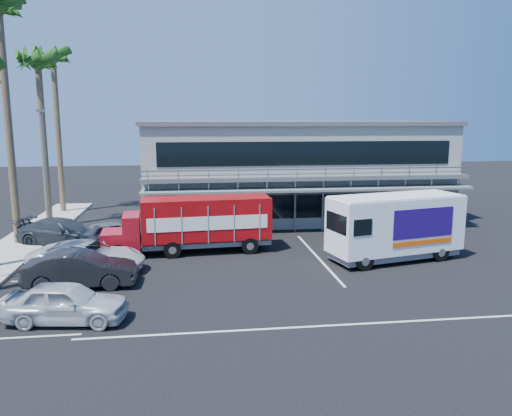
{
  "coord_description": "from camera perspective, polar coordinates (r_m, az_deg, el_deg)",
  "views": [
    {
      "loc": [
        -4.76,
        -22.77,
        7.51
      ],
      "look_at": [
        -1.03,
        5.92,
        2.3
      ],
      "focal_mm": 35.0,
      "sensor_mm": 36.0,
      "label": 1
    }
  ],
  "objects": [
    {
      "name": "white_van",
      "position": [
        27.57,
        15.61,
        -2.0
      ],
      "size": [
        7.55,
        4.05,
        3.51
      ],
      "rotation": [
        0.0,
        0.0,
        0.23
      ],
      "color": "white",
      "rests_on": "ground"
    },
    {
      "name": "parked_car_e",
      "position": [
        31.09,
        -16.0,
        -2.76
      ],
      "size": [
        4.71,
        3.41,
        1.49
      ],
      "primitive_type": "imported",
      "rotation": [
        0.0,
        0.0,
        2.0
      ],
      "color": "slate",
      "rests_on": "ground"
    },
    {
      "name": "palm_e",
      "position": [
        37.26,
        -23.6,
        14.1
      ],
      "size": [
        2.8,
        2.8,
        12.25
      ],
      "color": "brown",
      "rests_on": "ground"
    },
    {
      "name": "parked_car_c",
      "position": [
        26.12,
        -18.66,
        -5.28
      ],
      "size": [
        6.0,
        3.71,
        1.55
      ],
      "primitive_type": "imported",
      "rotation": [
        0.0,
        0.0,
        1.35
      ],
      "color": "silver",
      "rests_on": "ground"
    },
    {
      "name": "red_truck",
      "position": [
        28.33,
        -7.01,
        -1.67
      ],
      "size": [
        9.44,
        2.9,
        3.13
      ],
      "rotation": [
        0.0,
        0.0,
        0.07
      ],
      "color": "#9F0C17",
      "rests_on": "ground"
    },
    {
      "name": "parked_car_d",
      "position": [
        32.05,
        -21.21,
        -2.59
      ],
      "size": [
        5.92,
        4.02,
        1.59
      ],
      "primitive_type": "imported",
      "rotation": [
        0.0,
        0.0,
        1.21
      ],
      "color": "#2B3239",
      "rests_on": "ground"
    },
    {
      "name": "curb_strip",
      "position": [
        31.43,
        -26.25,
        -4.54
      ],
      "size": [
        3.0,
        32.0,
        0.16
      ],
      "primitive_type": "cube",
      "color": "#A5A399",
      "rests_on": "ground"
    },
    {
      "name": "ground",
      "position": [
        24.45,
        4.23,
        -7.71
      ],
      "size": [
        120.0,
        120.0,
        0.0
      ],
      "primitive_type": "plane",
      "color": "black",
      "rests_on": "ground"
    },
    {
      "name": "light_pole_far",
      "position": [
        35.2,
        -23.0,
        4.5
      ],
      "size": [
        0.5,
        0.25,
        8.09
      ],
      "color": "gray",
      "rests_on": "ground"
    },
    {
      "name": "palm_f",
      "position": [
        42.73,
        -22.14,
        14.8
      ],
      "size": [
        2.8,
        2.8,
        13.25
      ],
      "color": "brown",
      "rests_on": "ground"
    },
    {
      "name": "parked_car_b",
      "position": [
        23.96,
        -19.38,
        -6.63
      ],
      "size": [
        4.93,
        1.77,
        1.62
      ],
      "primitive_type": "imported",
      "rotation": [
        0.0,
        0.0,
        1.56
      ],
      "color": "black",
      "rests_on": "ground"
    },
    {
      "name": "parked_car_a",
      "position": [
        20.14,
        -20.88,
        -10.06
      ],
      "size": [
        4.7,
        2.41,
        1.53
      ],
      "primitive_type": "imported",
      "rotation": [
        0.0,
        0.0,
        1.43
      ],
      "color": "silver",
      "rests_on": "ground"
    },
    {
      "name": "building",
      "position": [
        38.7,
        4.22,
        4.46
      ],
      "size": [
        22.4,
        12.0,
        7.3
      ],
      "color": "#9DA193",
      "rests_on": "ground"
    }
  ]
}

